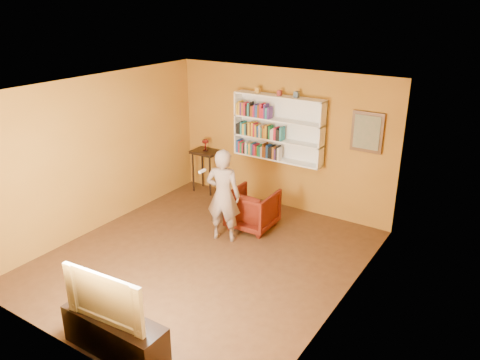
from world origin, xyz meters
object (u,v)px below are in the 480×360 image
object	(u,v)px
ruby_lustre	(205,142)
armchair	(253,209)
console_table	(206,158)
bookshelf	(280,128)
tv_cabinet	(115,334)
television	(110,294)
person	(223,195)

from	to	relation	value
ruby_lustre	armchair	distance (m)	2.08
console_table	ruby_lustre	distance (m)	0.33
bookshelf	console_table	world-z (taller)	bookshelf
ruby_lustre	tv_cabinet	distance (m)	5.02
console_table	ruby_lustre	xyz separation A→B (m)	(-0.00, 0.00, 0.33)
console_table	tv_cabinet	size ratio (longest dim) A/B	0.67
tv_cabinet	television	world-z (taller)	television
ruby_lustre	person	world-z (taller)	person
person	television	bearing A→B (deg)	83.44
person	television	distance (m)	2.99
bookshelf	armchair	size ratio (longest dim) A/B	2.28
console_table	television	world-z (taller)	television
television	bookshelf	bearing A→B (deg)	90.40
console_table	person	world-z (taller)	person
armchair	person	xyz separation A→B (m)	(-0.19, -0.64, 0.45)
armchair	tv_cabinet	world-z (taller)	armchair
console_table	bookshelf	bearing A→B (deg)	5.55
ruby_lustre	television	xyz separation A→B (m)	(2.05, -4.50, -0.29)
television	tv_cabinet	bearing A→B (deg)	-4.59
tv_cabinet	television	distance (m)	0.56
ruby_lustre	television	world-z (taller)	ruby_lustre
bookshelf	tv_cabinet	xyz separation A→B (m)	(0.41, -4.66, -1.35)
person	television	world-z (taller)	person
console_table	television	xyz separation A→B (m)	(2.05, -4.50, 0.05)
armchair	console_table	bearing A→B (deg)	-29.90
console_table	tv_cabinet	world-z (taller)	console_table
person	tv_cabinet	bearing A→B (deg)	83.44
bookshelf	armchair	distance (m)	1.64
ruby_lustre	bookshelf	bearing A→B (deg)	5.55
bookshelf	television	size ratio (longest dim) A/B	1.65
bookshelf	ruby_lustre	distance (m)	1.73
ruby_lustre	armchair	xyz separation A→B (m)	(1.72, -0.91, -0.72)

